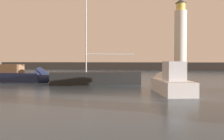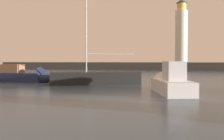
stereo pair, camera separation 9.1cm
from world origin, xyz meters
TOP-DOWN VIEW (x-y plane):
  - ground_plane at (0.00, 32.58)m, footprint 220.00×220.00m
  - breakwater at (0.00, 65.15)m, footprint 96.02×4.56m
  - lighthouse at (1.30, 65.15)m, footprint 2.90×2.90m
  - motorboat_2 at (2.50, 17.93)m, footprint 3.97×7.01m
  - motorboat_3 at (-12.72, 23.19)m, footprint 7.51×2.27m
  - sailboat_moored at (-4.89, 22.58)m, footprint 8.66×6.11m

SIDE VIEW (x-z plane):
  - ground_plane at x=0.00m, z-range 0.00..0.00m
  - motorboat_3 at x=-12.72m, z-range -0.61..1.81m
  - sailboat_moored at x=-4.89m, z-range -4.80..6.04m
  - motorboat_2 at x=2.50m, z-range -0.65..1.96m
  - breakwater at x=0.00m, z-range 0.00..1.90m
  - lighthouse at x=1.30m, z-range 1.50..16.63m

